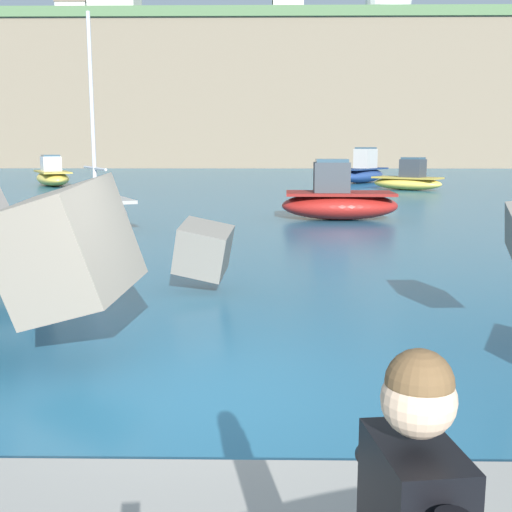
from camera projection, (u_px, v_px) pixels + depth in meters
name	position (u px, v px, depth m)	size (l,w,h in m)	color
ground_plane	(205.00, 397.00, 6.60)	(400.00, 400.00, 0.00)	#235B7A
breakwater_jetty	(117.00, 261.00, 8.01)	(32.21, 7.39, 2.52)	gray
boat_near_left	(363.00, 172.00, 46.13)	(4.77, 5.83, 2.54)	navy
boat_near_centre	(338.00, 200.00, 22.69)	(4.19, 2.29, 2.15)	maroon
boat_near_right	(94.00, 210.00, 20.45)	(3.89, 5.44, 6.58)	beige
boat_mid_left	(408.00, 180.00, 38.34)	(4.57, 4.04, 1.96)	#EAC64C
boat_mid_centre	(52.00, 176.00, 42.59)	(4.34, 6.17, 2.05)	#EAC64C
mooring_buoy_inner	(215.00, 234.00, 17.33)	(0.44, 0.44, 0.44)	#E54C1E
headland_bluff	(234.00, 99.00, 91.94)	(78.84, 33.64, 18.79)	#756651
radar_dome	(388.00, 6.00, 96.65)	(6.97, 6.97, 9.04)	silver
station_building_west	(75.00, 17.00, 91.07)	(4.45, 4.36, 4.05)	silver
station_building_central	(288.00, 13.00, 89.58)	(4.29, 8.27, 4.65)	beige
station_building_east	(115.00, 7.00, 85.07)	(6.34, 6.32, 4.36)	silver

